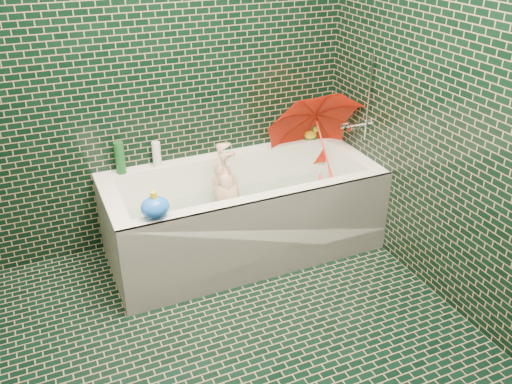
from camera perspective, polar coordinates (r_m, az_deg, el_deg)
name	(u,v)px	position (r m, az deg, el deg)	size (l,w,h in m)	color
floor	(239,377)	(2.76, -1.81, -18.91)	(2.80, 2.80, 0.00)	black
wall_back	(145,53)	(3.32, -11.62, 14.10)	(2.80, 2.80, 0.00)	black
wall_right	(496,93)	(2.76, 23.95, 9.48)	(2.80, 2.80, 0.00)	black
bathtub	(244,222)	(3.49, -1.29, -3.13)	(1.70, 0.75, 0.55)	white
bath_mat	(243,228)	(3.54, -1.39, -3.76)	(1.35, 0.47, 0.01)	#4CBA25
water	(243,208)	(3.46, -1.42, -1.74)	(1.48, 0.53, 0.00)	silver
faucet	(358,121)	(3.61, 10.65, 7.36)	(0.18, 0.19, 0.55)	silver
child	(231,207)	(3.46, -2.68, -1.60)	(0.30, 0.19, 0.81)	tan
umbrella	(323,145)	(3.59, 7.07, 4.94)	(0.68, 0.68, 0.60)	red
soap_bottle_a	(317,136)	(3.92, 6.40, 5.85)	(0.09, 0.09, 0.24)	white
soap_bottle_b	(319,138)	(3.89, 6.65, 5.62)	(0.08, 0.08, 0.17)	#441F75
soap_bottle_c	(312,140)	(3.86, 5.90, 5.52)	(0.13, 0.13, 0.17)	#14481E
bottle_right_tall	(314,124)	(3.84, 6.10, 7.09)	(0.06, 0.06, 0.21)	#14481E
bottle_right_pump	(321,125)	(3.88, 6.87, 7.03)	(0.05, 0.05, 0.18)	silver
bottle_left_tall	(120,158)	(3.41, -14.13, 3.51)	(0.06, 0.06, 0.20)	#14481E
bottle_left_short	(157,154)	(3.46, -10.42, 3.92)	(0.05, 0.05, 0.16)	white
rubber_duck	(312,134)	(3.85, 5.87, 6.14)	(0.12, 0.10, 0.10)	yellow
bath_toy	(155,207)	(2.89, -10.58, -1.56)	(0.17, 0.14, 0.15)	blue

